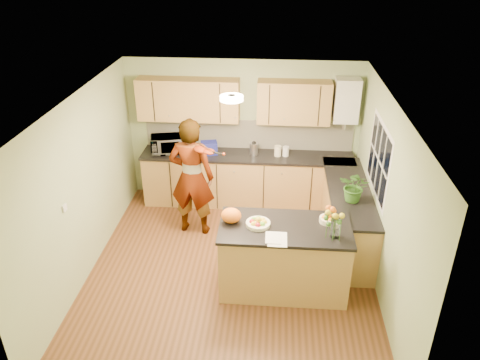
{
  "coord_description": "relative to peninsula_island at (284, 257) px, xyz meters",
  "views": [
    {
      "loc": [
        0.56,
        -5.34,
        4.26
      ],
      "look_at": [
        0.09,
        0.5,
        1.2
      ],
      "focal_mm": 35.0,
      "sensor_mm": 36.0,
      "label": 1
    }
  ],
  "objects": [
    {
      "name": "jar_cream",
      "position": [
        -0.12,
        2.24,
        0.54
      ],
      "size": [
        0.15,
        0.15,
        0.18
      ],
      "primitive_type": "cylinder",
      "rotation": [
        0.0,
        0.0,
        0.35
      ],
      "color": "#F7EDC6",
      "rests_on": "back_counter"
    },
    {
      "name": "wall_front",
      "position": [
        -0.74,
        -1.95,
        0.76
      ],
      "size": [
        4.0,
        0.02,
        2.5
      ],
      "primitive_type": "cube",
      "color": "#9AAA7A",
      "rests_on": "floor"
    },
    {
      "name": "violin",
      "position": [
        -1.23,
        1.06,
        1.05
      ],
      "size": [
        0.63,
        0.55,
        0.16
      ],
      "primitive_type": null,
      "rotation": [
        0.17,
        0.0,
        -0.61
      ],
      "color": "#4C0804",
      "rests_on": "violinist"
    },
    {
      "name": "splashback",
      "position": [
        -0.64,
        2.53,
        0.71
      ],
      "size": [
        3.6,
        0.02,
        0.52
      ],
      "primitive_type": "cube",
      "color": "white",
      "rests_on": "back_counter"
    },
    {
      "name": "wall_right",
      "position": [
        1.26,
        0.3,
        0.76
      ],
      "size": [
        0.02,
        4.5,
        2.5
      ],
      "primitive_type": "cube",
      "color": "#9AAA7A",
      "rests_on": "floor"
    },
    {
      "name": "back_counter",
      "position": [
        -0.64,
        2.24,
        -0.02
      ],
      "size": [
        3.64,
        0.62,
        0.94
      ],
      "color": "#A48041",
      "rests_on": "floor"
    },
    {
      "name": "orange_bag",
      "position": [
        -0.7,
        0.05,
        0.58
      ],
      "size": [
        0.32,
        0.29,
        0.2
      ],
      "primitive_type": "ellipsoid",
      "rotation": [
        0.0,
        0.0,
        -0.31
      ],
      "color": "orange",
      "rests_on": "peninsula_island"
    },
    {
      "name": "right_counter",
      "position": [
        0.96,
        1.15,
        -0.02
      ],
      "size": [
        0.62,
        2.24,
        0.94
      ],
      "color": "#A48041",
      "rests_on": "floor"
    },
    {
      "name": "orange_bowl",
      "position": [
        0.55,
        0.15,
        0.54
      ],
      "size": [
        0.23,
        0.23,
        0.13
      ],
      "color": "#F7EDC6",
      "rests_on": "peninsula_island"
    },
    {
      "name": "kettle",
      "position": [
        -0.53,
        2.27,
        0.57
      ],
      "size": [
        0.15,
        0.15,
        0.28
      ],
      "rotation": [
        0.0,
        0.0,
        0.17
      ],
      "color": "silver",
      "rests_on": "back_counter"
    },
    {
      "name": "wall_back",
      "position": [
        -0.74,
        2.55,
        0.76
      ],
      "size": [
        4.0,
        0.02,
        2.5
      ],
      "primitive_type": "cube",
      "color": "#9AAA7A",
      "rests_on": "floor"
    },
    {
      "name": "floor",
      "position": [
        -0.74,
        0.3,
        -0.49
      ],
      "size": [
        4.5,
        4.5,
        0.0
      ],
      "primitive_type": "plane",
      "color": "#503117",
      "rests_on": "ground"
    },
    {
      "name": "window_right",
      "position": [
        1.26,
        0.9,
        1.06
      ],
      "size": [
        0.01,
        1.3,
        1.05
      ],
      "color": "white",
      "rests_on": "wall_right"
    },
    {
      "name": "upper_cabinets",
      "position": [
        -0.91,
        2.38,
        1.36
      ],
      "size": [
        3.2,
        0.34,
        0.7
      ],
      "color": "#A48041",
      "rests_on": "wall_back"
    },
    {
      "name": "fruit_dish",
      "position": [
        -0.35,
        0.0,
        0.53
      ],
      "size": [
        0.31,
        0.31,
        0.11
      ],
      "color": "#F7EDC6",
      "rests_on": "peninsula_island"
    },
    {
      "name": "light_switch",
      "position": [
        -2.72,
        -0.3,
        0.81
      ],
      "size": [
        0.02,
        0.09,
        0.09
      ],
      "primitive_type": "cube",
      "color": "white",
      "rests_on": "wall_left"
    },
    {
      "name": "potted_plant",
      "position": [
        0.96,
        0.79,
        0.68
      ],
      "size": [
        0.52,
        0.49,
        0.46
      ],
      "primitive_type": "imported",
      "rotation": [
        0.0,
        0.0,
        -0.4
      ],
      "color": "#376C24",
      "rests_on": "right_counter"
    },
    {
      "name": "wall_left",
      "position": [
        -2.74,
        0.3,
        0.76
      ],
      "size": [
        0.02,
        4.5,
        2.5
      ],
      "primitive_type": "cube",
      "color": "#9AAA7A",
      "rests_on": "floor"
    },
    {
      "name": "blue_box",
      "position": [
        -1.29,
        2.23,
        0.56
      ],
      "size": [
        0.31,
        0.25,
        0.22
      ],
      "primitive_type": "cube",
      "rotation": [
        0.0,
        0.0,
        0.22
      ],
      "color": "navy",
      "rests_on": "back_counter"
    },
    {
      "name": "boiler",
      "position": [
        0.96,
        2.39,
        1.41
      ],
      "size": [
        0.4,
        0.3,
        0.86
      ],
      "color": "white",
      "rests_on": "wall_back"
    },
    {
      "name": "flower_vase",
      "position": [
        0.6,
        -0.18,
        0.84
      ],
      "size": [
        0.29,
        0.29,
        0.53
      ],
      "rotation": [
        0.0,
        0.0,
        0.11
      ],
      "color": "silver",
      "rests_on": "peninsula_island"
    },
    {
      "name": "jar_white",
      "position": [
        0.02,
        2.25,
        0.54
      ],
      "size": [
        0.14,
        0.14,
        0.17
      ],
      "primitive_type": "cylinder",
      "rotation": [
        0.0,
        0.0,
        0.31
      ],
      "color": "white",
      "rests_on": "back_counter"
    },
    {
      "name": "papers",
      "position": [
        -0.1,
        -0.3,
        0.49
      ],
      "size": [
        0.24,
        0.32,
        0.01
      ],
      "primitive_type": "cube",
      "color": "white",
      "rests_on": "peninsula_island"
    },
    {
      "name": "peninsula_island",
      "position": [
        0.0,
        0.0,
        0.0
      ],
      "size": [
        1.69,
        0.87,
        0.97
      ],
      "color": "#A48041",
      "rests_on": "floor"
    },
    {
      "name": "ceiling_lamp",
      "position": [
        -0.74,
        0.6,
        1.97
      ],
      "size": [
        0.3,
        0.3,
        0.07
      ],
      "color": "#FFEABF",
      "rests_on": "ceiling"
    },
    {
      "name": "microwave",
      "position": [
        -2.03,
        2.24,
        0.6
      ],
      "size": [
        0.59,
        0.46,
        0.29
      ],
      "primitive_type": "imported",
      "rotation": [
        0.0,
        0.0,
        0.22
      ],
      "color": "white",
      "rests_on": "back_counter"
    },
    {
      "name": "violinist",
      "position": [
        -1.43,
        1.28,
        0.47
      ],
      "size": [
        0.74,
        0.53,
        1.92
      ],
      "primitive_type": "imported",
      "rotation": [
        0.0,
        0.0,
        3.04
      ],
      "color": "#DFA588",
      "rests_on": "floor"
    },
    {
      "name": "ceiling",
      "position": [
        -0.74,
        0.3,
        2.01
      ],
      "size": [
        4.0,
        4.5,
        0.02
      ],
      "primitive_type": "cube",
      "color": "silver",
      "rests_on": "wall_back"
    }
  ]
}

